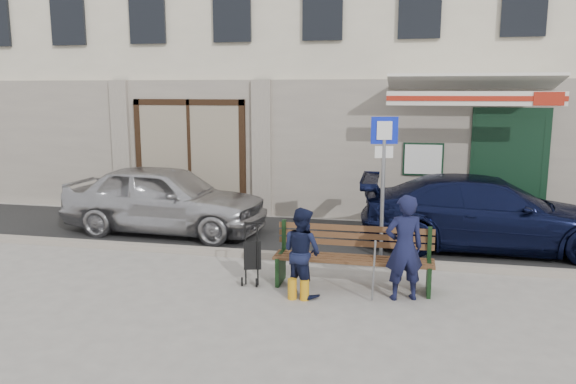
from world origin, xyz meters
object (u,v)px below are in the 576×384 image
(parking_sign, at_px, (383,166))
(stroller, at_px, (252,257))
(man, at_px, (404,248))
(woman, at_px, (302,252))
(car_silver, at_px, (165,199))
(bench, at_px, (350,258))
(car_navy, at_px, (487,213))

(parking_sign, relative_size, stroller, 2.68)
(man, relative_size, stroller, 1.63)
(stroller, bearing_deg, man, -22.19)
(parking_sign, height_order, woman, parking_sign)
(man, height_order, stroller, man)
(man, bearing_deg, woman, -13.97)
(car_silver, bearing_deg, woman, -127.82)
(bench, distance_m, man, 0.92)
(man, distance_m, woman, 1.46)
(car_silver, distance_m, woman, 4.60)
(woman, bearing_deg, car_navy, -100.48)
(parking_sign, distance_m, woman, 2.52)
(woman, relative_size, stroller, 1.39)
(car_navy, bearing_deg, man, 152.12)
(bench, bearing_deg, stroller, -175.74)
(woman, bearing_deg, bench, -111.93)
(car_silver, relative_size, bench, 1.78)
(bench, height_order, woman, woman)
(stroller, bearing_deg, car_navy, 19.63)
(car_silver, height_order, man, man)
(parking_sign, bearing_deg, car_silver, 153.49)
(man, relative_size, woman, 1.17)
(car_silver, distance_m, parking_sign, 4.72)
(parking_sign, distance_m, stroller, 2.84)
(bench, distance_m, stroller, 1.51)
(car_silver, relative_size, parking_sign, 1.70)
(man, bearing_deg, parking_sign, -96.95)
(car_navy, xyz_separation_m, man, (-1.51, -3.01, 0.08))
(car_silver, xyz_separation_m, woman, (3.48, -3.01, -0.07))
(car_navy, relative_size, stroller, 5.05)
(parking_sign, bearing_deg, man, -92.88)
(bench, bearing_deg, car_navy, 49.25)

